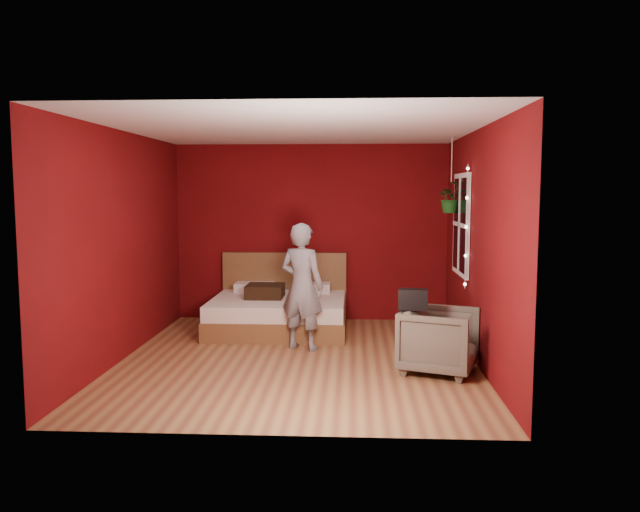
% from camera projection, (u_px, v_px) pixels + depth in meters
% --- Properties ---
extents(floor, '(4.50, 4.50, 0.00)m').
position_uv_depth(floor, '(298.00, 359.00, 7.14)').
color(floor, '#9C6E3E').
rests_on(floor, ground).
extents(room_walls, '(4.04, 4.54, 2.62)m').
position_uv_depth(room_walls, '(298.00, 212.00, 6.97)').
color(room_walls, '#610A0D').
rests_on(room_walls, ground).
extents(window, '(0.05, 0.97, 1.27)m').
position_uv_depth(window, '(461.00, 225.00, 7.78)').
color(window, white).
rests_on(window, room_walls).
extents(fairy_lights, '(0.04, 0.04, 1.45)m').
position_uv_depth(fairy_lights, '(466.00, 227.00, 7.26)').
color(fairy_lights, silver).
rests_on(fairy_lights, room_walls).
extents(bed, '(1.83, 1.56, 1.01)m').
position_uv_depth(bed, '(279.00, 311.00, 8.63)').
color(bed, brown).
rests_on(bed, ground).
extents(person, '(0.66, 0.57, 1.54)m').
position_uv_depth(person, '(302.00, 286.00, 7.52)').
color(person, gray).
rests_on(person, ground).
extents(armchair, '(0.97, 0.95, 0.69)m').
position_uv_depth(armchair, '(439.00, 340.00, 6.58)').
color(armchair, '#625C4D').
rests_on(armchair, ground).
extents(handbag, '(0.31, 0.18, 0.21)m').
position_uv_depth(handbag, '(413.00, 299.00, 6.47)').
color(handbag, black).
rests_on(handbag, armchair).
extents(throw_pillow, '(0.50, 0.50, 0.18)m').
position_uv_depth(throw_pillow, '(265.00, 291.00, 8.55)').
color(throw_pillow, '#301F10').
rests_on(throw_pillow, bed).
extents(hanging_plant, '(0.42, 0.38, 0.97)m').
position_uv_depth(hanging_plant, '(451.00, 198.00, 8.03)').
color(hanging_plant, silver).
rests_on(hanging_plant, room_walls).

